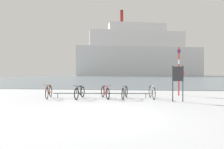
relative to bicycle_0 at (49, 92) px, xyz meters
name	(u,v)px	position (x,y,z in m)	size (l,w,h in m)	color
ground	(129,77)	(3.65, 49.66, -0.40)	(80.00, 132.00, 0.08)	silver
bike_rack	(102,94)	(3.07, 0.22, -0.09)	(5.64, 0.52, 0.31)	#4C5156
bicycle_0	(49,92)	(0.00, 0.00, 0.00)	(0.50, 1.64, 0.80)	black
bicycle_1	(80,92)	(1.84, 0.00, -0.02)	(0.46, 1.70, 0.76)	black
bicycle_2	(105,92)	(3.28, 0.23, -0.02)	(0.76, 1.60, 0.76)	black
bicycle_3	(125,92)	(4.40, 0.28, -0.02)	(0.46, 1.62, 0.75)	black
bicycle_4	(152,92)	(5.94, 0.38, 0.01)	(0.46, 1.66, 0.82)	black
info_sign	(178,77)	(7.15, -0.65, 0.88)	(0.55, 0.09, 1.84)	#33383D
rescue_post	(179,72)	(7.83, 2.15, 1.13)	(0.70, 0.11, 3.12)	red
ferry_ship	(139,54)	(7.66, 79.65, 9.47)	(57.61, 21.72, 29.36)	silver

